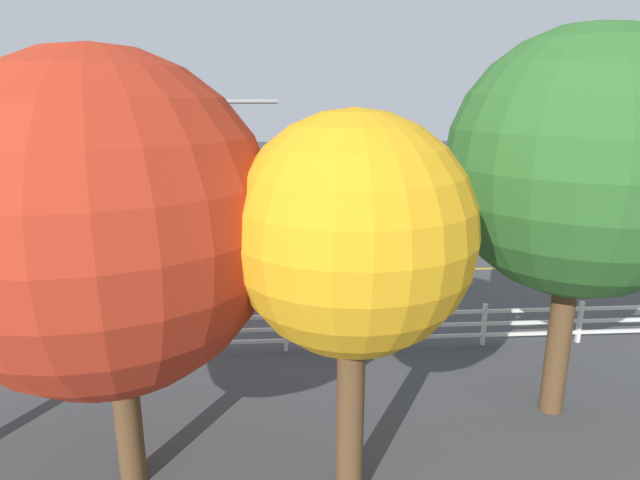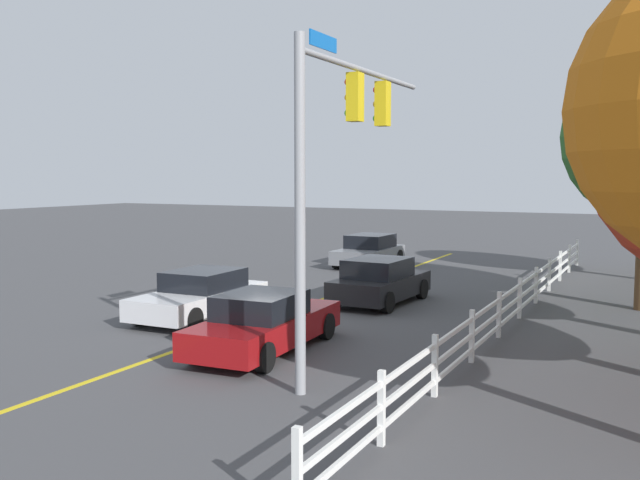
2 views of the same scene
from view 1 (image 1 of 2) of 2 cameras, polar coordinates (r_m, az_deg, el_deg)
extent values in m
plane|color=#444447|center=(19.96, -4.87, -3.54)|extent=(120.00, 120.00, 0.00)
cube|color=gold|center=(20.26, 6.53, -3.28)|extent=(28.00, 0.16, 0.01)
cylinder|color=gray|center=(16.40, -25.95, 2.69)|extent=(0.20, 0.20, 6.53)
cylinder|color=gray|center=(15.20, -16.37, 14.03)|extent=(6.04, 0.12, 0.12)
cube|color=#0C59B2|center=(15.76, -24.24, 14.38)|extent=(1.10, 0.03, 0.28)
cube|color=gold|center=(15.35, -18.45, 11.63)|extent=(0.32, 0.28, 1.00)
sphere|color=red|center=(15.49, -18.41, 12.84)|extent=(0.17, 0.17, 0.17)
sphere|color=orange|center=(15.50, -18.31, 11.66)|extent=(0.17, 0.17, 0.17)
sphere|color=#148C19|center=(15.52, -18.22, 10.49)|extent=(0.17, 0.17, 0.17)
cube|color=gold|center=(15.04, -12.62, 11.97)|extent=(0.32, 0.28, 1.00)
sphere|color=red|center=(15.18, -12.60, 13.21)|extent=(0.17, 0.17, 0.17)
sphere|color=orange|center=(15.19, -12.53, 12.00)|extent=(0.17, 0.17, 0.17)
sphere|color=#148C19|center=(15.21, -12.46, 10.80)|extent=(0.17, 0.17, 0.17)
cube|color=maroon|center=(18.44, -15.37, -3.91)|extent=(4.80, 2.01, 0.61)
cube|color=black|center=(18.30, -16.23, -2.21)|extent=(2.03, 1.69, 0.54)
cylinder|color=black|center=(19.10, -10.21, -3.58)|extent=(0.65, 0.25, 0.64)
cylinder|color=black|center=(17.55, -10.50, -5.29)|extent=(0.65, 0.25, 0.64)
cylinder|color=black|center=(19.58, -19.64, -3.78)|extent=(0.65, 0.25, 0.64)
cylinder|color=black|center=(18.07, -20.75, -5.45)|extent=(0.65, 0.25, 0.64)
cube|color=slate|center=(24.26, 23.52, -0.12)|extent=(4.19, 1.91, 0.59)
cube|color=black|center=(24.21, 24.11, 1.22)|extent=(2.14, 1.70, 0.58)
cylinder|color=black|center=(22.95, 21.23, -1.21)|extent=(0.64, 0.23, 0.64)
cylinder|color=black|center=(24.48, 19.63, -0.08)|extent=(0.64, 0.23, 0.64)
cylinder|color=black|center=(24.24, 27.35, -1.06)|extent=(0.64, 0.23, 0.64)
cylinder|color=black|center=(25.69, 25.48, 0.00)|extent=(0.64, 0.23, 0.64)
cube|color=black|center=(18.18, 5.90, -3.65)|extent=(4.11, 2.01, 0.64)
cube|color=black|center=(17.97, 5.31, -1.82)|extent=(2.12, 1.73, 0.57)
cylinder|color=black|center=(19.25, 9.65, -3.40)|extent=(0.65, 0.25, 0.64)
cylinder|color=black|center=(17.68, 10.63, -5.14)|extent=(0.65, 0.25, 0.64)
cylinder|color=black|center=(18.95, 1.46, -3.50)|extent=(0.65, 0.25, 0.64)
cylinder|color=black|center=(17.35, 1.69, -5.28)|extent=(0.65, 0.25, 0.64)
cube|color=silver|center=(21.50, -7.54, -0.82)|extent=(4.47, 1.93, 0.58)
cube|color=black|center=(21.35, -7.00, 0.64)|extent=(2.11, 1.71, 0.54)
cylinder|color=black|center=(20.86, -11.77, -2.06)|extent=(0.64, 0.23, 0.64)
cylinder|color=black|center=(22.52, -11.26, -0.76)|extent=(0.64, 0.23, 0.64)
cylinder|color=black|center=(20.70, -3.46, -1.90)|extent=(0.64, 0.23, 0.64)
cylinder|color=black|center=(22.36, -3.56, -0.60)|extent=(0.64, 0.23, 0.64)
cube|color=white|center=(15.88, 26.04, -7.89)|extent=(0.10, 0.10, 1.15)
cube|color=white|center=(14.78, 17.15, -8.65)|extent=(0.10, 0.10, 1.15)
cube|color=white|center=(14.09, 7.08, -9.26)|extent=(0.10, 0.10, 1.15)
cube|color=white|center=(13.86, -3.69, -9.60)|extent=(0.10, 0.10, 1.15)
cube|color=white|center=(14.11, -14.46, -9.60)|extent=(0.10, 0.10, 1.15)
cube|color=white|center=(14.83, -24.51, -9.31)|extent=(0.10, 0.10, 1.15)
cube|color=white|center=(13.94, 7.13, -7.85)|extent=(26.00, 0.06, 0.09)
cube|color=white|center=(14.08, 7.08, -9.16)|extent=(26.00, 0.06, 0.09)
cube|color=white|center=(14.22, 7.04, -10.34)|extent=(26.00, 0.06, 0.09)
cylinder|color=brown|center=(12.00, 24.22, -9.50)|extent=(0.47, 0.47, 3.27)
sphere|color=#2D6628|center=(11.10, 26.17, 7.29)|extent=(5.00, 5.00, 5.00)
cylinder|color=brown|center=(9.78, -19.89, -17.08)|extent=(0.44, 0.44, 2.60)
sphere|color=#B22D19|center=(8.56, -21.80, 1.64)|extent=(5.15, 5.15, 5.15)
cylinder|color=brown|center=(8.85, 3.26, -17.76)|extent=(0.44, 0.44, 3.11)
sphere|color=gold|center=(7.68, 3.58, 0.68)|extent=(3.56, 3.56, 3.56)
camera|label=2|loc=(19.55, -65.67, -0.71)|focal=39.29mm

